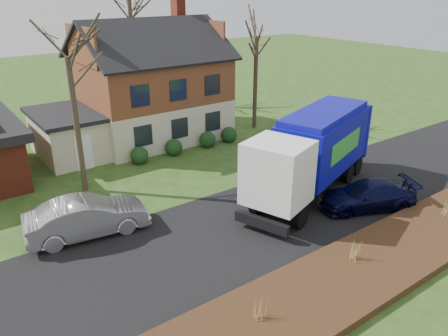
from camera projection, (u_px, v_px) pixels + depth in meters
ground at (257, 222)px, 20.11m from camera, size 120.00×120.00×0.00m
road at (257, 221)px, 20.10m from camera, size 80.00×7.00×0.02m
mulch_verge at (349, 276)px, 16.10m from camera, size 80.00×3.50×0.30m
main_house at (144, 81)px, 29.72m from camera, size 12.95×8.95×9.26m
garbage_truck at (314, 149)px, 22.00m from camera, size 10.17×5.71×4.22m
silver_sedan at (87, 217)px, 18.78m from camera, size 5.35×2.51×1.70m
navy_wagon at (367, 195)px, 21.08m from camera, size 5.09×3.71×1.37m
tree_front_west at (64, 34)px, 20.12m from camera, size 3.26×3.26×9.69m
tree_front_east at (257, 20)px, 30.44m from camera, size 3.46×3.46×9.60m
grass_clump_west at (261, 307)px, 13.74m from camera, size 0.30×0.25×0.80m
grass_clump_mid at (356, 250)px, 16.64m from camera, size 0.31×0.25×0.86m
grass_clump_east at (447, 208)px, 19.82m from camera, size 0.33×0.28×0.84m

